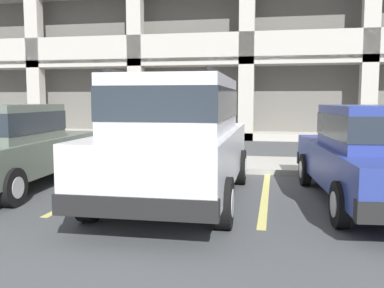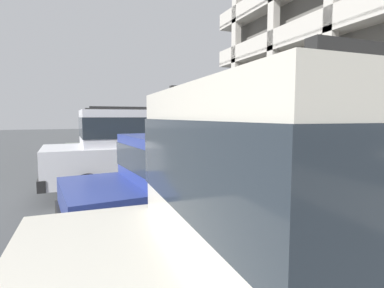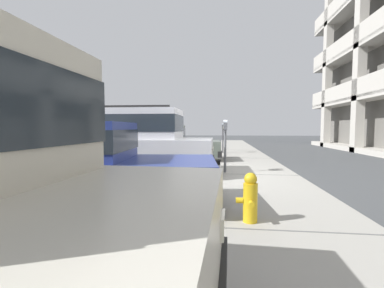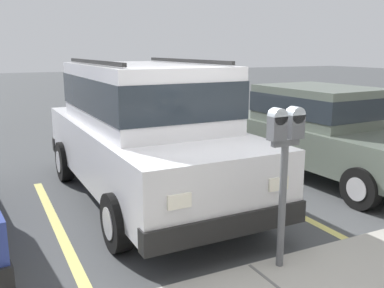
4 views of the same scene
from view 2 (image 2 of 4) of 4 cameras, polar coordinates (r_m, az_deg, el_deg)
name	(u,v)px [view 2 (image 2 of 4)]	position (r m, az deg, el deg)	size (l,w,h in m)	color
ground_plane	(226,182)	(8.71, 6.53, -7.17)	(80.00, 80.00, 0.10)	#444749
sidewalk	(264,175)	(9.38, 13.54, -5.71)	(40.00, 2.20, 0.12)	#9E9B93
parking_stall_lines	(203,198)	(6.80, 2.19, -10.25)	(12.02, 4.80, 0.01)	#DBD16B
silver_suv	(145,146)	(7.57, -9.01, -0.35)	(2.06, 4.80, 2.03)	silver
red_sedan	(130,145)	(10.81, -11.67, -0.16)	(2.00, 4.56, 1.54)	#5B665B
dark_hatchback	(204,179)	(4.80, 2.25, -6.76)	(2.14, 4.62, 1.54)	navy
parking_meter_near	(233,135)	(8.93, 7.77, 1.68)	(0.35, 0.12, 1.55)	#595B60
parking_meter_far	(169,128)	(14.36, -4.42, 3.04)	(0.35, 0.12, 1.55)	#47474C
fire_hydrant	(360,192)	(6.20, 29.29, -8.06)	(0.30, 0.30, 0.70)	gold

